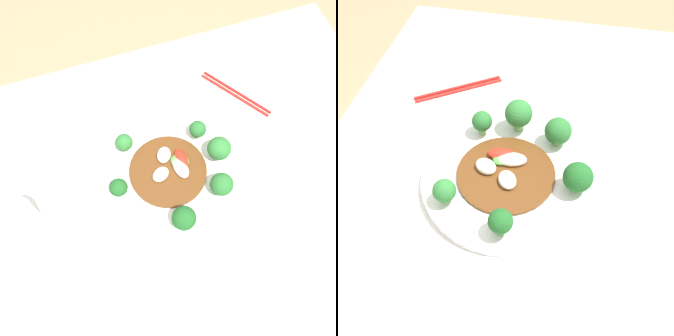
% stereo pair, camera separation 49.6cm
% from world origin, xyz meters
% --- Properties ---
extents(ground_plane, '(8.00, 8.00, 0.00)m').
position_xyz_m(ground_plane, '(0.00, 0.00, 0.00)').
color(ground_plane, '#9E8460').
extents(table, '(1.08, 0.86, 0.75)m').
position_xyz_m(table, '(0.00, 0.00, 0.37)').
color(table, silver).
rests_on(table, ground_plane).
extents(plate, '(0.31, 0.31, 0.02)m').
position_xyz_m(plate, '(0.05, -0.04, 0.76)').
color(plate, white).
rests_on(plate, table).
extents(broccoli_west, '(0.06, 0.06, 0.07)m').
position_xyz_m(broccoli_west, '(-0.08, -0.04, 0.81)').
color(broccoli_west, '#7AAD5B').
rests_on(broccoli_west, plate).
extents(broccoli_northwest, '(0.05, 0.05, 0.06)m').
position_xyz_m(broccoli_northwest, '(-0.05, 0.04, 0.80)').
color(broccoli_northwest, '#7AAD5B').
rests_on(broccoli_northwest, plate).
extents(broccoli_east, '(0.04, 0.04, 0.05)m').
position_xyz_m(broccoli_east, '(0.17, -0.03, 0.80)').
color(broccoli_east, '#70A356').
rests_on(broccoli_east, plate).
extents(broccoli_southeast, '(0.04, 0.04, 0.05)m').
position_xyz_m(broccoli_southeast, '(0.12, -0.14, 0.80)').
color(broccoli_southeast, '#89B76B').
rests_on(broccoli_southeast, plate).
extents(broccoli_southwest, '(0.04, 0.04, 0.05)m').
position_xyz_m(broccoli_southwest, '(-0.05, -0.11, 0.80)').
color(broccoli_southwest, '#7AAD5B').
rests_on(broccoli_southwest, plate).
extents(broccoli_north, '(0.05, 0.05, 0.06)m').
position_xyz_m(broccoli_north, '(0.05, 0.08, 0.80)').
color(broccoli_north, '#89B76B').
rests_on(broccoli_north, plate).
extents(stirfry_center, '(0.18, 0.18, 0.02)m').
position_xyz_m(stirfry_center, '(0.04, -0.05, 0.78)').
color(stirfry_center, '#5B3314').
rests_on(stirfry_center, plate).
extents(drinking_glass, '(0.07, 0.07, 0.10)m').
position_xyz_m(drinking_glass, '(0.38, -0.03, 0.80)').
color(drinking_glass, silver).
rests_on(drinking_glass, table).
extents(chopsticks, '(0.13, 0.18, 0.01)m').
position_xyz_m(chopsticks, '(-0.19, -0.20, 0.75)').
color(chopsticks, red).
rests_on(chopsticks, table).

